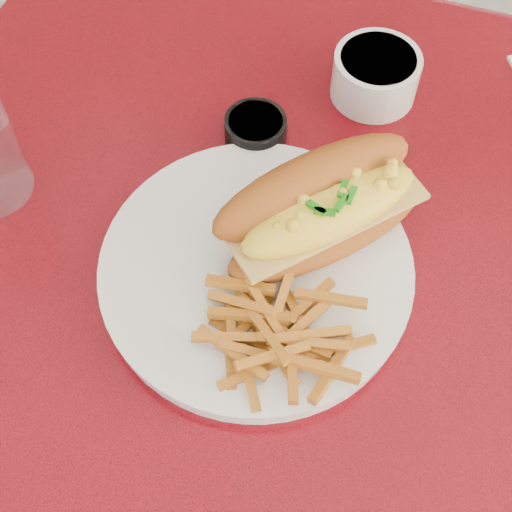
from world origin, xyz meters
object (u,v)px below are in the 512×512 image
(diner_table, at_px, (392,321))
(fork, at_px, (331,250))
(sauce_cup_left, at_px, (256,130))
(booth_bench_far, at_px, (455,67))
(mac_hoagie, at_px, (323,208))
(gravy_ramekin, at_px, (376,75))
(dinner_plate, at_px, (256,271))

(diner_table, relative_size, fork, 9.77)
(fork, distance_m, sauce_cup_left, 0.17)
(booth_bench_far, distance_m, sauce_cup_left, 0.91)
(sauce_cup_left, bearing_deg, fork, -45.72)
(diner_table, distance_m, fork, 0.20)
(mac_hoagie, distance_m, fork, 0.05)
(booth_bench_far, bearing_deg, gravy_ramekin, -99.14)
(diner_table, bearing_deg, dinner_plate, -150.70)
(booth_bench_far, xyz_separation_m, dinner_plate, (-0.15, -0.89, 0.50))
(booth_bench_far, height_order, sauce_cup_left, booth_bench_far)
(booth_bench_far, relative_size, fork, 9.53)
(diner_table, height_order, gravy_ramekin, gravy_ramekin)
(dinner_plate, distance_m, sauce_cup_left, 0.18)
(diner_table, height_order, booth_bench_far, booth_bench_far)
(dinner_plate, height_order, sauce_cup_left, sauce_cup_left)
(fork, height_order, sauce_cup_left, sauce_cup_left)
(gravy_ramekin, height_order, sauce_cup_left, gravy_ramekin)
(dinner_plate, height_order, mac_hoagie, mac_hoagie)
(booth_bench_far, bearing_deg, fork, -95.58)
(fork, xyz_separation_m, gravy_ramekin, (-0.02, 0.24, 0.01))
(mac_hoagie, bearing_deg, fork, -94.64)
(diner_table, height_order, fork, fork)
(fork, bearing_deg, booth_bench_far, -32.10)
(booth_bench_far, height_order, mac_hoagie, booth_bench_far)
(dinner_plate, bearing_deg, diner_table, 29.30)
(mac_hoagie, relative_size, sauce_cup_left, 2.80)
(diner_table, bearing_deg, gravy_ramekin, 116.50)
(dinner_plate, xyz_separation_m, sauce_cup_left, (-0.06, 0.17, 0.01))
(mac_hoagie, xyz_separation_m, sauce_cup_left, (-0.10, 0.11, -0.04))
(diner_table, xyz_separation_m, sauce_cup_left, (-0.20, 0.08, 0.18))
(gravy_ramekin, bearing_deg, dinner_plate, -99.69)
(booth_bench_far, height_order, gravy_ramekin, booth_bench_far)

